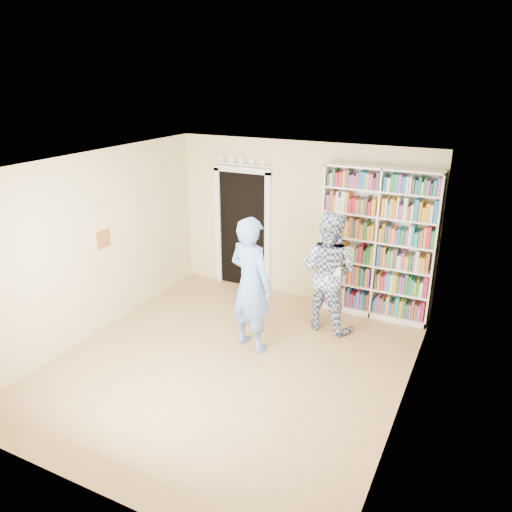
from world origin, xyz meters
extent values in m
plane|color=#9D7A4C|center=(0.00, 0.00, 0.00)|extent=(5.00, 5.00, 0.00)
plane|color=white|center=(0.00, 0.00, 2.70)|extent=(5.00, 5.00, 0.00)
plane|color=beige|center=(0.00, 2.50, 1.35)|extent=(4.50, 0.00, 4.50)
plane|color=beige|center=(-2.25, 0.00, 1.35)|extent=(0.00, 5.00, 5.00)
plane|color=beige|center=(2.25, 0.00, 1.35)|extent=(0.00, 5.00, 5.00)
cube|color=white|center=(1.35, 2.34, 1.21)|extent=(1.76, 0.33, 2.41)
cube|color=white|center=(1.35, 2.34, 1.21)|extent=(0.03, 0.33, 2.41)
cube|color=black|center=(-1.10, 2.48, 1.05)|extent=(0.90, 0.03, 2.10)
cube|color=white|center=(-1.60, 2.47, 1.05)|extent=(0.10, 0.06, 2.20)
cube|color=white|center=(-0.60, 2.47, 1.05)|extent=(0.10, 0.06, 2.20)
cube|color=white|center=(-1.10, 2.47, 2.15)|extent=(1.10, 0.06, 0.10)
cube|color=white|center=(-1.10, 2.46, 2.25)|extent=(1.10, 0.08, 0.02)
cube|color=brown|center=(-2.23, 0.20, 1.40)|extent=(0.03, 0.25, 0.25)
imported|color=#648CDF|center=(0.04, 0.56, 0.97)|extent=(0.81, 0.64, 1.93)
imported|color=navy|center=(0.82, 1.59, 0.93)|extent=(1.01, 0.85, 1.85)
cube|color=white|center=(0.96, 1.38, 0.95)|extent=(0.20, 0.06, 0.28)
camera|label=1|loc=(2.92, -5.09, 3.72)|focal=35.00mm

